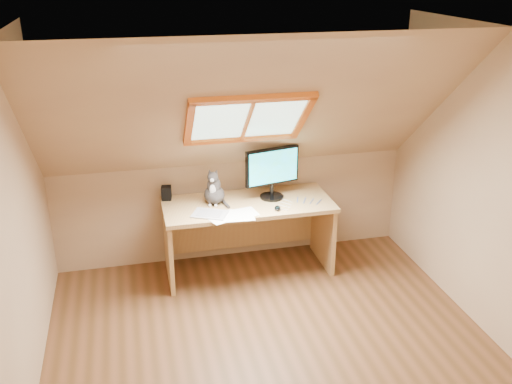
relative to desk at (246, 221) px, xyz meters
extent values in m
plane|color=brown|center=(-0.07, -1.45, -0.50)|extent=(3.50, 3.50, 0.00)
cube|color=tan|center=(-1.82, -1.45, 0.70)|extent=(0.02, 3.50, 2.40)
cube|color=tan|center=(1.68, -1.45, 0.70)|extent=(0.02, 3.50, 2.40)
cube|color=tan|center=(-0.07, 0.30, 0.00)|extent=(3.50, 0.02, 1.00)
cube|color=silver|center=(-0.07, -2.22, 1.90)|extent=(3.50, 1.95, 0.02)
cube|color=tan|center=(-0.07, -0.47, 1.20)|extent=(3.50, 1.56, 1.41)
cube|color=#B2E0CC|center=(-0.07, -0.40, 1.13)|extent=(0.90, 0.53, 0.48)
cube|color=#C55612|center=(-0.07, -0.40, 1.13)|extent=(1.02, 0.64, 0.59)
cube|color=tan|center=(0.00, -0.07, 0.20)|extent=(1.59, 0.69, 0.04)
cube|color=tan|center=(-0.76, -0.07, -0.16)|extent=(0.04, 0.62, 0.68)
cube|color=tan|center=(0.76, -0.07, -0.16)|extent=(0.04, 0.62, 0.68)
cube|color=tan|center=(0.00, 0.25, -0.16)|extent=(1.49, 0.03, 0.48)
cylinder|color=black|center=(0.25, -0.01, 0.23)|extent=(0.23, 0.23, 0.02)
cylinder|color=black|center=(0.25, -0.01, 0.31)|extent=(0.04, 0.04, 0.12)
cube|color=black|center=(0.25, -0.01, 0.54)|extent=(0.53, 0.16, 0.35)
cube|color=#1591E3|center=(0.26, -0.03, 0.54)|extent=(0.49, 0.12, 0.31)
ellipsoid|color=#3B3634|center=(-0.31, 0.00, 0.31)|extent=(0.26, 0.28, 0.17)
ellipsoid|color=#3B3634|center=(-0.31, -0.02, 0.40)|extent=(0.16, 0.16, 0.18)
ellipsoid|color=silver|center=(-0.33, -0.07, 0.38)|extent=(0.07, 0.05, 0.10)
ellipsoid|color=#3B3634|center=(-0.32, -0.05, 0.50)|extent=(0.12, 0.12, 0.09)
sphere|color=silver|center=(-0.34, -0.09, 0.49)|extent=(0.04, 0.04, 0.04)
cone|color=#3B3634|center=(-0.35, -0.03, 0.55)|extent=(0.06, 0.06, 0.06)
cone|color=#3B3634|center=(-0.29, -0.05, 0.55)|extent=(0.06, 0.05, 0.06)
cube|color=black|center=(-0.73, 0.18, 0.29)|extent=(0.10, 0.10, 0.13)
cube|color=#B2B2B7|center=(-0.39, -0.26, 0.23)|extent=(0.37, 0.33, 0.01)
ellipsoid|color=black|center=(0.23, -0.29, 0.24)|extent=(0.08, 0.11, 0.03)
cube|color=white|center=(-0.19, -0.33, 0.22)|extent=(0.33, 0.27, 0.00)
cube|color=white|center=(-0.19, -0.33, 0.23)|extent=(0.32, 0.24, 0.00)
cube|color=white|center=(-0.19, -0.33, 0.23)|extent=(0.35, 0.30, 0.00)
camera|label=1|loc=(-1.05, -4.87, 2.33)|focal=40.00mm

